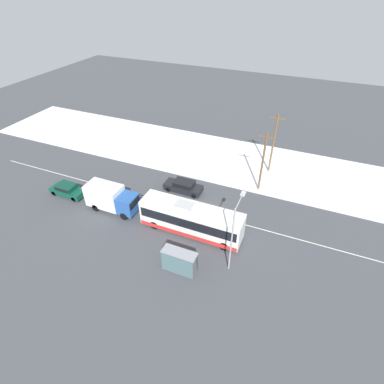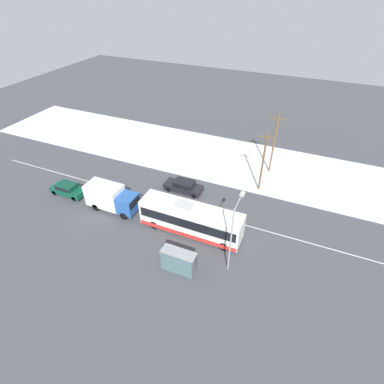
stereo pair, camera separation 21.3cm
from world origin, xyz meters
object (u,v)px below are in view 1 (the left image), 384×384
at_px(box_truck, 111,198).
at_px(pedestrian_at_stop, 177,253).
at_px(parked_car_near_truck, 67,189).
at_px(city_bus, 191,219).
at_px(utility_pole_snowlot, 273,143).
at_px(streetlamp, 234,228).
at_px(sedan_car, 184,186).
at_px(bus_shelter, 178,260).
at_px(utility_pole_roadside, 263,162).

distance_m(box_truck, pedestrian_at_stop, 10.95).
bearing_deg(parked_car_near_truck, pedestrian_at_stop, -14.11).
bearing_deg(city_bus, utility_pole_snowlot, 70.89).
relative_size(streetlamp, utility_pole_snowlot, 0.88).
distance_m(city_bus, box_truck, 9.82).
height_order(box_truck, streetlamp, streetlamp).
height_order(sedan_car, parked_car_near_truck, sedan_car).
height_order(box_truck, parked_car_near_truck, box_truck).
height_order(bus_shelter, streetlamp, streetlamp).
bearing_deg(streetlamp, sedan_car, 134.88).
xyz_separation_m(streetlamp, utility_pole_snowlot, (0.06, 17.63, -0.31)).
xyz_separation_m(box_truck, sedan_car, (6.13, 6.36, -0.86)).
distance_m(box_truck, sedan_car, 8.88).
bearing_deg(utility_pole_snowlot, city_bus, -109.11).
height_order(pedestrian_at_stop, streetlamp, streetlamp).
relative_size(bus_shelter, utility_pole_snowlot, 0.39).
xyz_separation_m(streetlamp, utility_pole_roadside, (-0.27, 12.87, -0.54)).
bearing_deg(bus_shelter, sedan_car, 112.10).
xyz_separation_m(sedan_car, parked_car_near_truck, (-12.77, -6.20, -0.01)).
distance_m(pedestrian_at_stop, bus_shelter, 1.54).
height_order(pedestrian_at_stop, utility_pole_snowlot, utility_pole_snowlot).
bearing_deg(box_truck, parked_car_near_truck, 178.61).
bearing_deg(pedestrian_at_stop, utility_pole_roadside, 72.60).
height_order(utility_pole_roadside, utility_pole_snowlot, utility_pole_snowlot).
distance_m(box_truck, bus_shelter, 12.06).
height_order(box_truck, sedan_car, box_truck).
distance_m(pedestrian_at_stop, streetlamp, 6.19).
xyz_separation_m(pedestrian_at_stop, streetlamp, (4.80, 1.57, 3.58)).
bearing_deg(pedestrian_at_stop, box_truck, 158.20).
relative_size(sedan_car, streetlamp, 0.66).
bearing_deg(utility_pole_roadside, box_truck, -144.72).
xyz_separation_m(bus_shelter, streetlamp, (4.10, 2.77, 2.93)).
relative_size(pedestrian_at_stop, streetlamp, 0.23).
bearing_deg(pedestrian_at_stop, streetlamp, 18.11).
bearing_deg(utility_pole_snowlot, streetlamp, -90.20).
bearing_deg(city_bus, parked_car_near_truck, 179.97).
bearing_deg(bus_shelter, pedestrian_at_stop, 120.20).
xyz_separation_m(city_bus, parked_car_near_truck, (-16.45, 0.01, -0.87)).
distance_m(pedestrian_at_stop, utility_pole_snowlot, 20.07).
xyz_separation_m(pedestrian_at_stop, bus_shelter, (0.70, -1.20, 0.65)).
relative_size(parked_car_near_truck, pedestrian_at_stop, 2.56).
distance_m(city_bus, bus_shelter, 5.52).
height_order(city_bus, sedan_car, city_bus).
bearing_deg(sedan_car, parked_car_near_truck, 25.89).
bearing_deg(box_truck, city_bus, 0.89).
distance_m(streetlamp, utility_pole_snowlot, 17.63).
bearing_deg(bus_shelter, utility_pole_roadside, 76.27).
bearing_deg(utility_pole_roadside, streetlamp, -88.79).
height_order(sedan_car, utility_pole_snowlot, utility_pole_snowlot).
distance_m(city_bus, streetlamp, 6.48).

